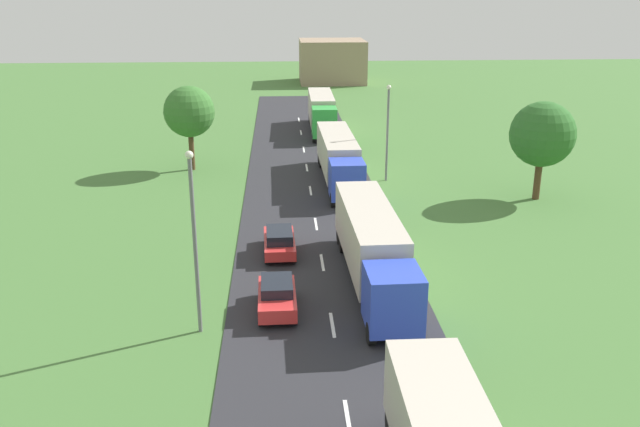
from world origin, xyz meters
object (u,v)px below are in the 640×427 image
truck_fourth (322,111)px  car_fourth (279,241)px  car_third (277,296)px  distant_building (332,61)px  lamppost_second (194,235)px  tree_pine (189,112)px  truck_second (373,245)px  lamppost_third (388,128)px  tree_elm (542,135)px  truck_third (339,157)px

truck_fourth → car_fourth: bearing=-97.7°
car_third → distant_building: 80.45m
lamppost_second → tree_pine: bearing=97.4°
truck_second → lamppost_third: lamppost_third is taller
tree_elm → distant_building: 63.86m
truck_third → lamppost_third: bearing=4.5°
car_third → lamppost_third: lamppost_third is taller
truck_second → truck_fourth: 38.95m
lamppost_third → car_fourth: bearing=-119.7°
tree_elm → tree_pine: bearing=159.4°
car_fourth → lamppost_third: size_ratio=0.56×
car_fourth → distant_building: 73.23m
tree_pine → car_fourth: bearing=-69.3°
lamppost_second → tree_pine: 28.73m
truck_second → tree_elm: tree_elm is taller
lamppost_third → tree_pine: (-16.04, 4.32, 0.66)m
lamppost_second → distant_building: bearing=81.3°
lamppost_third → distant_building: lamppost_third is taller
truck_third → car_fourth: truck_third is taller
lamppost_second → lamppost_third: (12.33, 24.17, -0.41)m
car_fourth → truck_third: bearing=72.2°
tree_pine → truck_second: bearing=-62.8°
lamppost_third → distant_building: bearing=89.9°
truck_fourth → lamppost_third: lamppost_third is taller
truck_third → distant_building: 57.91m
truck_third → lamppost_third: 4.48m
truck_third → truck_fourth: (-0.09, 19.77, 0.08)m
tree_pine → lamppost_second: bearing=-82.6°
tree_elm → car_fourth: bearing=-153.1°
tree_pine → lamppost_third: bearing=-15.1°
car_fourth → lamppost_second: 10.43m
truck_third → tree_elm: tree_elm is taller
truck_third → car_third: 22.74m
truck_fourth → tree_pine: size_ratio=1.77×
tree_pine → truck_fourth: bearing=51.5°
truck_third → car_third: bearing=-102.5°
truck_fourth → truck_second: bearing=-89.7°
lamppost_second → truck_third: bearing=70.5°
lamppost_second → car_third: bearing=25.8°
tree_pine → distant_building: (16.15, 53.13, -1.65)m
truck_second → tree_pine: bearing=117.2°
lamppost_third → truck_third: bearing=-175.5°
car_fourth → lamppost_third: (8.67, 15.20, 3.47)m
truck_fourth → tree_pine: bearing=-128.5°
truck_second → lamppost_second: lamppost_second is taller
truck_second → truck_third: size_ratio=0.99×
truck_third → truck_fourth: size_ratio=1.08×
lamppost_second → truck_second: bearing=28.8°
car_fourth → distant_building: size_ratio=0.42×
tree_pine → tree_elm: bearing=-20.6°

